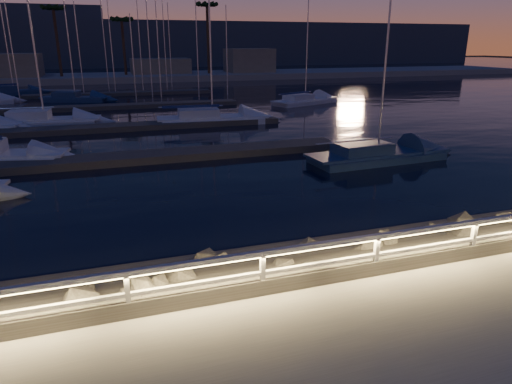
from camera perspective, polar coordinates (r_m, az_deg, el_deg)
ground at (r=10.63m, az=-4.42°, el=-13.24°), size 400.00×400.00×0.00m
harbor_water at (r=40.64m, az=-15.31°, el=8.33°), size 400.00×440.00×0.60m
guard_rail at (r=10.24m, az=-4.90°, el=-9.60°), size 44.11×0.12×1.06m
riprap at (r=11.93m, az=-28.07°, el=-12.84°), size 33.91×2.55×1.33m
floating_docks at (r=41.81m, az=-15.49°, el=9.37°), size 22.00×36.00×0.40m
far_shore at (r=83.08m, az=-17.45°, el=13.76°), size 160.00×14.00×5.20m
palm_left at (r=81.18m, az=-24.00°, el=19.97°), size 3.00×3.00×11.20m
palm_center at (r=82.00m, az=-16.45°, el=19.76°), size 3.00×3.00×9.70m
palm_right at (r=83.02m, az=-6.15°, el=21.87°), size 3.00×3.00×12.20m
distant_hills at (r=143.93m, az=-27.47°, el=15.92°), size 230.00×37.50×18.00m
sailboat_d at (r=25.55m, az=14.57°, el=4.63°), size 8.14×2.94×13.51m
sailboat_g at (r=36.78m, az=-5.83°, el=9.19°), size 8.81×3.33×14.62m
sailboat_j at (r=39.07m, az=-25.23°, el=8.10°), size 8.32×3.21×13.84m
sailboat_k at (r=54.68m, az=-21.83°, el=10.89°), size 7.54×4.46×12.38m
sailboat_l at (r=48.86m, az=5.99°, el=11.35°), size 8.22×5.07×13.50m
sailboat_m at (r=64.78m, az=-28.16°, el=11.03°), size 6.84×4.09×11.35m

